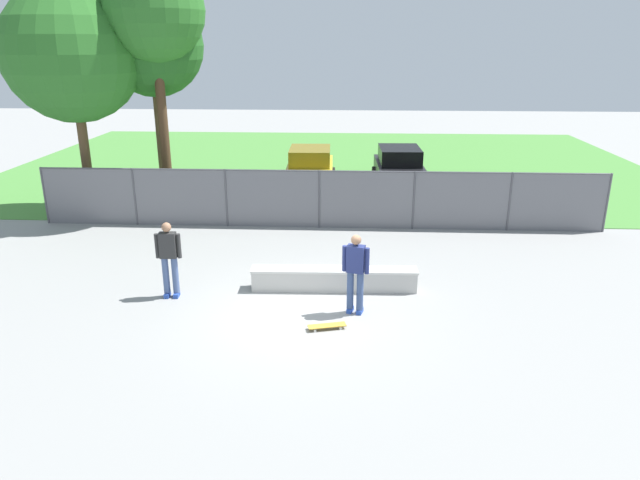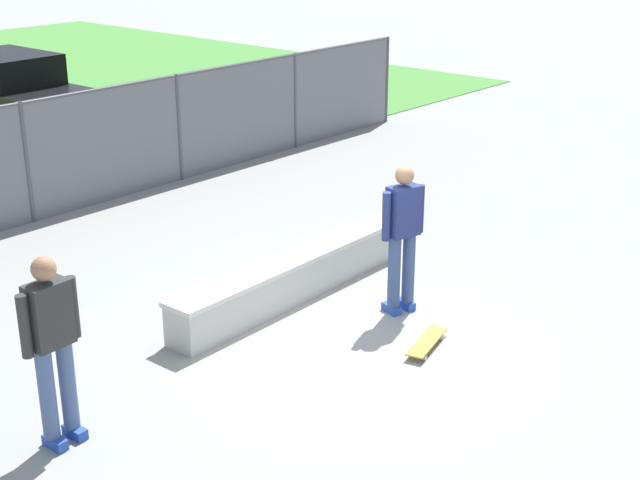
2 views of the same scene
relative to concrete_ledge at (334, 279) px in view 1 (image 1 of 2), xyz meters
The scene contains 12 objects.
ground_plane 1.47m from the concrete_ledge, 115.39° to the right, with size 80.00×80.00×0.00m, color gray.
grass_strip 15.26m from the concrete_ledge, 92.32° to the left, with size 29.94×20.00×0.02m, color #478438.
concrete_ledge is the anchor object (origin of this frame).
skateboarder 1.53m from the concrete_ledge, 68.52° to the right, with size 0.58×0.35×1.82m.
skateboard 2.06m from the concrete_ledge, 92.47° to the right, with size 0.82×0.39×0.09m.
chainlink_fence 5.03m from the concrete_ledge, 97.12° to the left, with size 18.01×0.07×1.88m.
tree_near_left 11.63m from the concrete_ledge, 144.80° to the left, with size 4.36×4.36×7.51m.
tree_near_right 11.06m from the concrete_ledge, 130.81° to the left, with size 3.39×3.39×7.25m.
tree_mid 10.65m from the concrete_ledge, 133.17° to the left, with size 3.23×3.23×8.23m.
car_yellow 10.12m from the concrete_ledge, 97.15° to the left, with size 2.11×4.25×1.66m.
car_black 10.61m from the concrete_ledge, 77.20° to the left, with size 2.11×4.25×1.66m.
bystander 3.92m from the concrete_ledge, behind, with size 0.60×0.29×1.82m.
Camera 1 is at (0.94, -11.59, 5.69)m, focal length 32.53 mm.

